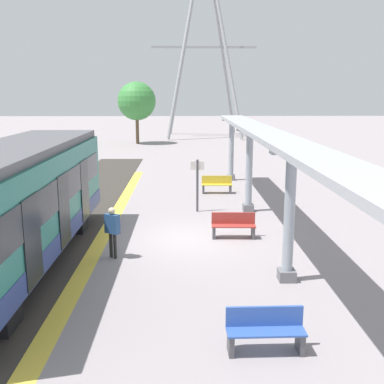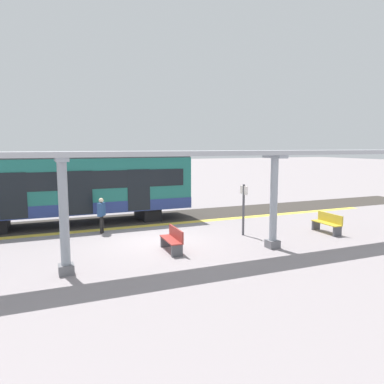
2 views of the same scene
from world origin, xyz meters
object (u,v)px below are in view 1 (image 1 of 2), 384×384
bench_mid_platform (217,184)px  canopy_pillar_fourth (231,149)px  canopy_pillar_third (249,170)px  bench_near_end (265,329)px  bench_far_end (233,225)px  canopy_pillar_second (289,216)px  passenger_waiting_near_edge (112,227)px  train_near_carriage (16,205)px  platform_info_sign (197,180)px

bench_mid_platform → canopy_pillar_fourth: bearing=73.2°
canopy_pillar_third → bench_near_end: (-1.17, -10.78, -1.33)m
canopy_pillar_fourth → bench_far_end: canopy_pillar_fourth is taller
canopy_pillar_fourth → bench_far_end: size_ratio=2.31×
canopy_pillar_second → passenger_waiting_near_edge: size_ratio=2.23×
passenger_waiting_near_edge → bench_mid_platform: bearing=67.6°
bench_near_end → bench_far_end: size_ratio=1.00×
canopy_pillar_second → canopy_pillar_fourth: 14.55m
train_near_carriage → passenger_waiting_near_edge: train_near_carriage is taller
bench_near_end → train_near_carriage: bearing=144.2°
train_near_carriage → bench_far_end: size_ratio=7.31×
canopy_pillar_third → bench_near_end: 10.93m
train_near_carriage → platform_info_sign: bearing=50.4°
bench_mid_platform → bench_far_end: (0.05, -7.28, 0.00)m
platform_info_sign → passenger_waiting_near_edge: platform_info_sign is taller
bench_mid_platform → platform_info_sign: bearing=-106.5°
canopy_pillar_fourth → bench_far_end: 10.92m
canopy_pillar_third → bench_near_end: canopy_pillar_third is taller
platform_info_sign → bench_near_end: bearing=-84.8°
canopy_pillar_second → platform_info_sign: canopy_pillar_second is taller
train_near_carriage → platform_info_sign: 8.20m
bench_mid_platform → bench_near_end: bearing=-90.4°
canopy_pillar_fourth → platform_info_sign: bearing=-106.7°
bench_near_end → passenger_waiting_near_edge: (-3.68, 5.22, 0.54)m
bench_near_end → bench_mid_platform: size_ratio=1.00×
platform_info_sign → canopy_pillar_third: bearing=0.1°
canopy_pillar_second → canopy_pillar_third: same height
canopy_pillar_second → canopy_pillar_fourth: bearing=90.0°
bench_mid_platform → canopy_pillar_third: bearing=-73.8°
train_near_carriage → canopy_pillar_fourth: bearing=61.3°
canopy_pillar_second → passenger_waiting_near_edge: canopy_pillar_second is taller
canopy_pillar_third → passenger_waiting_near_edge: 7.43m
train_near_carriage → passenger_waiting_near_edge: 2.75m
train_near_carriage → bench_near_end: 7.76m
canopy_pillar_second → bench_far_end: 4.12m
canopy_pillar_second → canopy_pillar_third: bearing=90.0°
bench_far_end → train_near_carriage: bearing=-157.0°
canopy_pillar_second → canopy_pillar_fourth: (0.00, 14.55, 0.00)m
canopy_pillar_second → passenger_waiting_near_edge: bearing=159.4°
canopy_pillar_second → train_near_carriage: bearing=171.7°
canopy_pillar_third → passenger_waiting_near_edge: size_ratio=2.23×
bench_near_end → platform_info_sign: 10.86m
bench_far_end → passenger_waiting_near_edge: size_ratio=0.97×
bench_far_end → passenger_waiting_near_edge: bearing=-153.2°
canopy_pillar_second → bench_far_end: size_ratio=2.31×
bench_near_end → passenger_waiting_near_edge: size_ratio=0.96×
canopy_pillar_third → bench_mid_platform: canopy_pillar_third is taller
passenger_waiting_near_edge → canopy_pillar_fourth: bearing=69.1°
bench_mid_platform → canopy_pillar_second: bearing=-84.5°
passenger_waiting_near_edge → train_near_carriage: bearing=-163.3°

